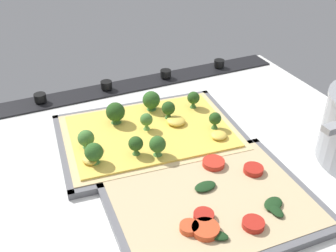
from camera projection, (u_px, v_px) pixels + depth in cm
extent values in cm
cube|color=silver|center=(191.00, 155.00, 81.05)|extent=(80.46, 68.76, 3.00)
cube|color=black|center=(137.00, 83.00, 103.75)|extent=(77.24, 7.00, 0.80)
cylinder|color=black|center=(219.00, 63.00, 111.34)|extent=(2.80, 2.80, 1.80)
cylinder|color=black|center=(166.00, 73.00, 105.81)|extent=(2.80, 2.80, 1.80)
cylinder|color=black|center=(106.00, 85.00, 100.29)|extent=(2.80, 2.80, 1.80)
cylinder|color=black|center=(40.00, 97.00, 94.76)|extent=(2.80, 2.80, 1.80)
cube|color=slate|center=(150.00, 137.00, 83.47)|extent=(39.03, 30.04, 0.50)
cube|color=slate|center=(134.00, 106.00, 93.47)|extent=(36.73, 4.49, 1.30)
cube|color=slate|center=(171.00, 173.00, 73.05)|extent=(36.73, 4.49, 1.30)
cube|color=slate|center=(228.00, 121.00, 88.12)|extent=(3.60, 26.85, 1.30)
cube|color=slate|center=(62.00, 152.00, 78.40)|extent=(3.60, 26.85, 1.30)
cube|color=#D3B77F|center=(150.00, 134.00, 83.07)|extent=(36.43, 27.44, 1.00)
cube|color=#EDC64C|center=(150.00, 131.00, 82.69)|extent=(33.47, 24.76, 0.40)
cone|color=#427635|center=(136.00, 151.00, 75.47)|extent=(1.52, 1.52, 1.32)
sphere|color=#264C1C|center=(136.00, 144.00, 74.55)|extent=(2.77, 2.77, 2.77)
cone|color=#4D8B3F|center=(158.00, 152.00, 75.29)|extent=(1.72, 1.72, 1.22)
sphere|color=#2D5B23|center=(157.00, 144.00, 74.33)|extent=(3.13, 3.13, 3.13)
cone|color=#68AD54|center=(87.00, 145.00, 77.51)|extent=(1.75, 1.75, 0.83)
sphere|color=#427533|center=(86.00, 138.00, 76.64)|extent=(3.17, 3.17, 3.17)
cone|color=#427635|center=(193.00, 105.00, 90.14)|extent=(1.52, 1.52, 1.38)
sphere|color=#264C1C|center=(193.00, 98.00, 89.21)|extent=(2.76, 2.76, 2.76)
cone|color=#427635|center=(116.00, 120.00, 84.87)|extent=(2.19, 2.19, 1.08)
sphere|color=#264C1C|center=(115.00, 112.00, 83.77)|extent=(3.98, 3.98, 3.98)
cone|color=#68AD54|center=(147.00, 126.00, 82.59)|extent=(1.42, 1.42, 1.37)
sphere|color=#427533|center=(146.00, 119.00, 81.70)|extent=(2.58, 2.58, 2.58)
cone|color=#4D8B3F|center=(151.00, 107.00, 89.51)|extent=(2.12, 2.12, 0.93)
sphere|color=#2D5B23|center=(151.00, 100.00, 88.48)|extent=(3.86, 3.86, 3.86)
cone|color=#4D8B3F|center=(95.00, 160.00, 73.32)|extent=(1.86, 1.86, 1.08)
sphere|color=#2D5B23|center=(94.00, 152.00, 72.34)|extent=(3.39, 3.39, 3.39)
cone|color=#427635|center=(168.00, 115.00, 86.38)|extent=(1.59, 1.59, 1.30)
sphere|color=#264C1C|center=(168.00, 108.00, 85.44)|extent=(2.88, 2.88, 2.88)
cone|color=#427635|center=(215.00, 125.00, 82.94)|extent=(1.39, 1.39, 1.38)
sphere|color=#264C1C|center=(215.00, 118.00, 82.05)|extent=(2.53, 2.53, 2.53)
ellipsoid|color=#EDC64C|center=(174.00, 122.00, 84.32)|extent=(5.45, 5.47, 1.39)
ellipsoid|color=#EDC64C|center=(89.00, 161.00, 73.35)|extent=(3.43, 3.68, 1.05)
ellipsoid|color=#EDC64C|center=(219.00, 135.00, 80.18)|extent=(4.55, 4.52, 1.15)
ellipsoid|color=#EDC64C|center=(173.00, 120.00, 85.10)|extent=(2.45, 2.98, 0.91)
cube|color=slate|center=(212.00, 206.00, 66.51)|extent=(34.12, 26.85, 0.50)
cube|color=slate|center=(182.00, 162.00, 75.85)|extent=(33.27, 2.35, 1.30)
cube|color=slate|center=(293.00, 180.00, 71.37)|extent=(2.09, 25.74, 1.30)
cube|color=slate|center=(118.00, 232.00, 61.22)|extent=(2.09, 25.74, 1.30)
cube|color=tan|center=(212.00, 203.00, 66.13)|extent=(31.64, 24.37, 0.90)
cylinder|color=#D14723|center=(206.00, 229.00, 60.02)|extent=(4.20, 4.20, 1.00)
cylinder|color=#B22319|center=(253.00, 224.00, 60.95)|extent=(3.43, 3.43, 1.00)
cylinder|color=#B22319|center=(204.00, 216.00, 62.36)|extent=(3.23, 3.23, 1.00)
cylinder|color=#D14723|center=(189.00, 227.00, 60.35)|extent=(2.94, 2.94, 1.00)
cylinder|color=red|center=(214.00, 163.00, 73.49)|extent=(4.05, 4.05, 1.00)
cylinder|color=#B22319|center=(253.00, 170.00, 71.89)|extent=(3.54, 3.54, 1.00)
ellipsoid|color=#193819|center=(273.00, 204.00, 64.74)|extent=(4.47, 3.91, 0.60)
ellipsoid|color=#193819|center=(205.00, 186.00, 68.26)|extent=(4.14, 2.75, 0.60)
ellipsoid|color=#193819|center=(200.00, 224.00, 61.00)|extent=(3.71, 4.24, 0.60)
ellipsoid|color=#193819|center=(275.00, 210.00, 63.60)|extent=(1.82, 3.61, 0.60)
ellipsoid|color=#193819|center=(216.00, 235.00, 59.26)|extent=(4.02, 3.93, 0.60)
cube|color=gray|center=(333.00, 128.00, 67.72)|extent=(3.60, 2.00, 1.20)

